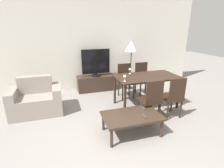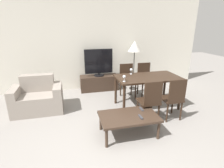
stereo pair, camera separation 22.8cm
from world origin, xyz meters
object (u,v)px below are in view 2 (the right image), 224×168
tv_stand (99,83)px  dining_chair_near (150,100)px  dining_table (148,80)px  dining_chair_near_right (174,97)px  remote_primary (141,109)px  floor_lamp (135,48)px  tv (99,63)px  dining_chair_far_left (127,79)px  coffee_table (129,118)px  remote_secondary (141,117)px  dining_chair_far (145,78)px  wine_glass_center (124,77)px  armchair (38,99)px  wine_glass_left (131,70)px

tv_stand → dining_chair_near: (0.66, -2.14, 0.28)m
dining_table → dining_chair_near: (-0.26, -0.72, -0.17)m
dining_table → dining_chair_near_right: size_ratio=1.63×
dining_chair_near → remote_primary: bearing=-151.6°
dining_chair_near_right → floor_lamp: size_ratio=0.62×
tv → dining_table: size_ratio=0.56×
tv_stand → dining_chair_far_left: (0.66, -0.70, 0.28)m
coffee_table → floor_lamp: floor_lamp is taller
tv → coffee_table: 2.48m
dining_chair_near → remote_secondary: (-0.37, -0.40, -0.12)m
dining_chair_far → coffee_table: bearing=-121.8°
wine_glass_center → tv_stand: bearing=99.1°
armchair → tv_stand: 1.92m
dining_chair_far_left → wine_glass_center: 1.10m
armchair → floor_lamp: bearing=18.3°
floor_lamp → remote_primary: bearing=-106.6°
armchair → tv_stand: bearing=32.8°
tv_stand → remote_primary: tv_stand is taller
dining_chair_far → floor_lamp: 0.96m
tv → remote_secondary: size_ratio=5.58×
wine_glass_left → wine_glass_center: 0.64m
dining_chair_near → dining_chair_far_left: same height
coffee_table → remote_secondary: bearing=-32.7°
dining_table → dining_chair_far_left: dining_chair_far_left is taller
armchair → wine_glass_center: size_ratio=7.50×
coffee_table → remote_secondary: (0.18, -0.12, 0.05)m
armchair → remote_primary: (2.04, -1.23, 0.09)m
remote_primary → wine_glass_left: size_ratio=1.03×
dining_table → floor_lamp: floor_lamp is taller
armchair → dining_table: size_ratio=0.73×
armchair → dining_chair_near_right: size_ratio=1.19×
dining_chair_near_right → tv_stand: bearing=119.0°
dining_chair_far → wine_glass_left: 0.80m
floor_lamp → tv: bearing=171.7°
tv_stand → remote_primary: size_ratio=7.61×
floor_lamp → wine_glass_center: (-0.79, -1.50, -0.41)m
dining_chair_near_right → wine_glass_left: (-0.57, 1.02, 0.36)m
tv_stand → tv: tv is taller
dining_chair_near → dining_chair_far: (0.52, 1.44, 0.00)m
dining_chair_near → dining_chair_far: size_ratio=1.00×
dining_chair_far → dining_chair_far_left: 0.52m
wine_glass_center → dining_chair_far: bearing=46.0°
tv_stand → dining_chair_far: bearing=-30.7°
coffee_table → dining_chair_near_right: (1.07, 0.29, 0.17)m
dining_chair_far_left → floor_lamp: bearing=54.4°
armchair → floor_lamp: floor_lamp is taller
dining_chair_near → floor_lamp: floor_lamp is taller
remote_secondary → armchair: bearing=141.8°
floor_lamp → remote_primary: size_ratio=9.91×
tv_stand → coffee_table: (0.12, -2.43, 0.11)m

